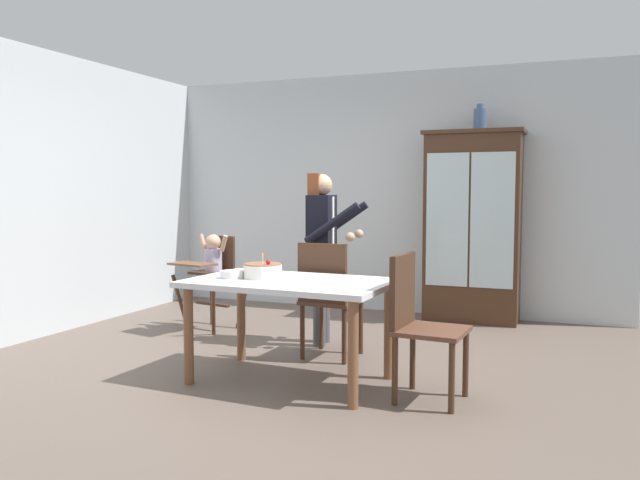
{
  "coord_description": "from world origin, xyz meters",
  "views": [
    {
      "loc": [
        2.05,
        -4.47,
        1.38
      ],
      "look_at": [
        -0.02,
        0.7,
        0.95
      ],
      "focal_mm": 36.03,
      "sensor_mm": 36.0,
      "label": 1
    }
  ],
  "objects_px": {
    "adult_person": "(322,237)",
    "ceramic_vase": "(480,119)",
    "birthday_cake": "(263,271)",
    "dining_chair_right_end": "(417,316)",
    "china_cabinet": "(472,226)",
    "high_chair_with_toddler": "(212,264)",
    "dining_table": "(290,294)",
    "serving_bowl": "(232,274)",
    "dining_chair_far_side": "(327,292)"
  },
  "relations": [
    {
      "from": "adult_person",
      "to": "ceramic_vase",
      "type": "bearing_deg",
      "value": -44.08
    },
    {
      "from": "birthday_cake",
      "to": "dining_chair_right_end",
      "type": "distance_m",
      "value": 1.19
    },
    {
      "from": "china_cabinet",
      "to": "high_chair_with_toddler",
      "type": "relative_size",
      "value": 2.11
    },
    {
      "from": "dining_table",
      "to": "serving_bowl",
      "type": "bearing_deg",
      "value": -171.58
    },
    {
      "from": "dining_chair_right_end",
      "to": "dining_table",
      "type": "bearing_deg",
      "value": 91.68
    },
    {
      "from": "high_chair_with_toddler",
      "to": "adult_person",
      "type": "relative_size",
      "value": 0.62
    },
    {
      "from": "dining_chair_far_side",
      "to": "dining_chair_right_end",
      "type": "xyz_separation_m",
      "value": [
        0.91,
        -0.7,
        0.0
      ]
    },
    {
      "from": "ceramic_vase",
      "to": "china_cabinet",
      "type": "bearing_deg",
      "value": -176.26
    },
    {
      "from": "dining_table",
      "to": "china_cabinet",
      "type": "bearing_deg",
      "value": 71.68
    },
    {
      "from": "ceramic_vase",
      "to": "high_chair_with_toddler",
      "type": "relative_size",
      "value": 0.28
    },
    {
      "from": "serving_bowl",
      "to": "high_chair_with_toddler",
      "type": "bearing_deg",
      "value": 126.17
    },
    {
      "from": "birthday_cake",
      "to": "dining_chair_right_end",
      "type": "relative_size",
      "value": 0.29
    },
    {
      "from": "high_chair_with_toddler",
      "to": "adult_person",
      "type": "distance_m",
      "value": 1.29
    },
    {
      "from": "ceramic_vase",
      "to": "birthday_cake",
      "type": "xyz_separation_m",
      "value": [
        -1.17,
        -2.67,
        -1.32
      ]
    },
    {
      "from": "adult_person",
      "to": "birthday_cake",
      "type": "relative_size",
      "value": 5.47
    },
    {
      "from": "adult_person",
      "to": "birthday_cake",
      "type": "distance_m",
      "value": 1.13
    },
    {
      "from": "ceramic_vase",
      "to": "high_chair_with_toddler",
      "type": "height_order",
      "value": "ceramic_vase"
    },
    {
      "from": "ceramic_vase",
      "to": "adult_person",
      "type": "xyz_separation_m",
      "value": [
        -1.14,
        -1.55,
        -1.15
      ]
    },
    {
      "from": "ceramic_vase",
      "to": "birthday_cake",
      "type": "relative_size",
      "value": 0.96
    },
    {
      "from": "china_cabinet",
      "to": "ceramic_vase",
      "type": "relative_size",
      "value": 7.41
    },
    {
      "from": "birthday_cake",
      "to": "dining_chair_far_side",
      "type": "height_order",
      "value": "dining_chair_far_side"
    },
    {
      "from": "dining_chair_right_end",
      "to": "china_cabinet",
      "type": "bearing_deg",
      "value": 5.24
    },
    {
      "from": "china_cabinet",
      "to": "dining_chair_right_end",
      "type": "bearing_deg",
      "value": -88.95
    },
    {
      "from": "adult_person",
      "to": "dining_chair_far_side",
      "type": "relative_size",
      "value": 1.59
    },
    {
      "from": "dining_table",
      "to": "dining_chair_right_end",
      "type": "bearing_deg",
      "value": -2.5
    },
    {
      "from": "dining_chair_far_side",
      "to": "adult_person",
      "type": "bearing_deg",
      "value": -61.42
    },
    {
      "from": "dining_chair_far_side",
      "to": "serving_bowl",
      "type": "bearing_deg",
      "value": 60.2
    },
    {
      "from": "dining_chair_far_side",
      "to": "china_cabinet",
      "type": "bearing_deg",
      "value": -110.22
    },
    {
      "from": "china_cabinet",
      "to": "birthday_cake",
      "type": "xyz_separation_m",
      "value": [
        -1.11,
        -2.66,
        -0.21
      ]
    },
    {
      "from": "birthday_cake",
      "to": "dining_table",
      "type": "bearing_deg",
      "value": -3.77
    },
    {
      "from": "high_chair_with_toddler",
      "to": "birthday_cake",
      "type": "distance_m",
      "value": 1.78
    },
    {
      "from": "adult_person",
      "to": "serving_bowl",
      "type": "height_order",
      "value": "adult_person"
    },
    {
      "from": "high_chair_with_toddler",
      "to": "adult_person",
      "type": "xyz_separation_m",
      "value": [
        1.24,
        -0.17,
        0.31
      ]
    },
    {
      "from": "high_chair_with_toddler",
      "to": "dining_chair_far_side",
      "type": "height_order",
      "value": "dining_chair_far_side"
    },
    {
      "from": "serving_bowl",
      "to": "dining_table",
      "type": "bearing_deg",
      "value": 8.42
    },
    {
      "from": "adult_person",
      "to": "birthday_cake",
      "type": "height_order",
      "value": "adult_person"
    },
    {
      "from": "china_cabinet",
      "to": "birthday_cake",
      "type": "distance_m",
      "value": 2.89
    },
    {
      "from": "ceramic_vase",
      "to": "birthday_cake",
      "type": "height_order",
      "value": "ceramic_vase"
    },
    {
      "from": "high_chair_with_toddler",
      "to": "dining_table",
      "type": "bearing_deg",
      "value": -30.33
    },
    {
      "from": "high_chair_with_toddler",
      "to": "dining_chair_far_side",
      "type": "distance_m",
      "value": 1.6
    },
    {
      "from": "adult_person",
      "to": "dining_chair_far_side",
      "type": "distance_m",
      "value": 0.67
    },
    {
      "from": "serving_bowl",
      "to": "china_cabinet",
      "type": "bearing_deg",
      "value": 64.27
    },
    {
      "from": "dining_chair_far_side",
      "to": "dining_table",
      "type": "bearing_deg",
      "value": 90.16
    },
    {
      "from": "high_chair_with_toddler",
      "to": "dining_chair_right_end",
      "type": "relative_size",
      "value": 0.99
    },
    {
      "from": "high_chair_with_toddler",
      "to": "serving_bowl",
      "type": "height_order",
      "value": "high_chair_with_toddler"
    },
    {
      "from": "ceramic_vase",
      "to": "dining_chair_far_side",
      "type": "height_order",
      "value": "ceramic_vase"
    },
    {
      "from": "high_chair_with_toddler",
      "to": "dining_table",
      "type": "height_order",
      "value": "high_chair_with_toddler"
    },
    {
      "from": "dining_table",
      "to": "dining_chair_right_end",
      "type": "distance_m",
      "value": 0.94
    },
    {
      "from": "dining_table",
      "to": "ceramic_vase",
      "type": "bearing_deg",
      "value": 70.63
    },
    {
      "from": "high_chair_with_toddler",
      "to": "birthday_cake",
      "type": "xyz_separation_m",
      "value": [
        1.21,
        -1.29,
        0.14
      ]
    }
  ]
}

